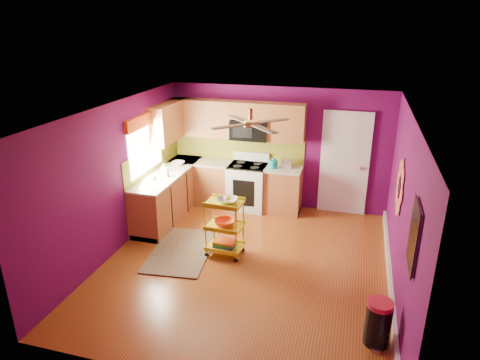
% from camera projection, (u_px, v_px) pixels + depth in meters
% --- Properties ---
extents(ground, '(5.00, 5.00, 0.00)m').
position_uv_depth(ground, '(246.00, 264.00, 6.95)').
color(ground, brown).
rests_on(ground, ground).
extents(room_envelope, '(4.54, 5.04, 2.52)m').
position_uv_depth(room_envelope, '(249.00, 169.00, 6.37)').
color(room_envelope, '#590A4C').
rests_on(room_envelope, ground).
extents(lower_cabinets, '(2.81, 2.31, 0.94)m').
position_uv_depth(lower_cabinets, '(206.00, 190.00, 8.77)').
color(lower_cabinets, brown).
rests_on(lower_cabinets, ground).
extents(electric_range, '(0.76, 0.66, 1.13)m').
position_uv_depth(electric_range, '(248.00, 186.00, 8.87)').
color(electric_range, white).
rests_on(electric_range, ground).
extents(upper_cabinetry, '(2.80, 2.30, 1.26)m').
position_uv_depth(upper_cabinetry, '(215.00, 122.00, 8.58)').
color(upper_cabinetry, brown).
rests_on(upper_cabinetry, ground).
extents(left_window, '(0.08, 1.35, 1.08)m').
position_uv_depth(left_window, '(145.00, 135.00, 7.84)').
color(left_window, white).
rests_on(left_window, ground).
extents(panel_door, '(0.95, 0.11, 2.15)m').
position_uv_depth(panel_door, '(344.00, 165.00, 8.47)').
color(panel_door, white).
rests_on(panel_door, ground).
extents(right_wall_art, '(0.04, 2.74, 1.04)m').
position_uv_depth(right_wall_art, '(405.00, 206.00, 5.57)').
color(right_wall_art, black).
rests_on(right_wall_art, ground).
extents(ceiling_fan, '(1.01, 1.01, 0.26)m').
position_uv_depth(ceiling_fan, '(251.00, 123.00, 6.32)').
color(ceiling_fan, '#BF8C3F').
rests_on(ceiling_fan, ground).
extents(shag_rug, '(1.13, 1.67, 0.02)m').
position_uv_depth(shag_rug, '(182.00, 251.00, 7.32)').
color(shag_rug, black).
rests_on(shag_rug, ground).
extents(rolling_cart, '(0.61, 0.46, 1.07)m').
position_uv_depth(rolling_cart, '(225.00, 225.00, 7.05)').
color(rolling_cart, gold).
rests_on(rolling_cart, ground).
extents(trash_can, '(0.36, 0.37, 0.60)m').
position_uv_depth(trash_can, '(378.00, 323.00, 5.16)').
color(trash_can, black).
rests_on(trash_can, ground).
extents(teal_kettle, '(0.18, 0.18, 0.21)m').
position_uv_depth(teal_kettle, '(273.00, 164.00, 8.51)').
color(teal_kettle, teal).
rests_on(teal_kettle, lower_cabinets).
extents(toaster, '(0.22, 0.15, 0.18)m').
position_uv_depth(toaster, '(287.00, 163.00, 8.53)').
color(toaster, beige).
rests_on(toaster, lower_cabinets).
extents(soap_bottle_a, '(0.08, 0.09, 0.19)m').
position_uv_depth(soap_bottle_a, '(166.00, 172.00, 8.05)').
color(soap_bottle_a, '#EA3F72').
rests_on(soap_bottle_a, lower_cabinets).
extents(soap_bottle_b, '(0.14, 0.14, 0.18)m').
position_uv_depth(soap_bottle_b, '(164.00, 168.00, 8.27)').
color(soap_bottle_b, white).
rests_on(soap_bottle_b, lower_cabinets).
extents(counter_dish, '(0.26, 0.26, 0.06)m').
position_uv_depth(counter_dish, '(178.00, 163.00, 8.72)').
color(counter_dish, white).
rests_on(counter_dish, lower_cabinets).
extents(counter_cup, '(0.11, 0.11, 0.09)m').
position_uv_depth(counter_cup, '(153.00, 178.00, 7.89)').
color(counter_cup, white).
rests_on(counter_cup, lower_cabinets).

